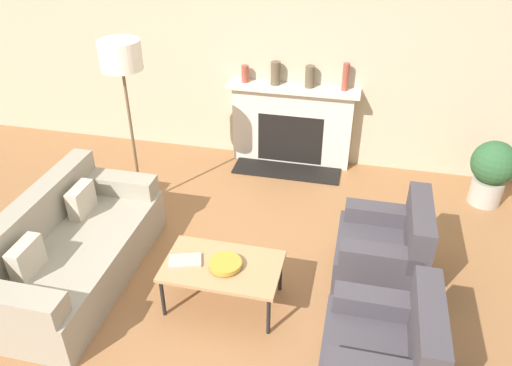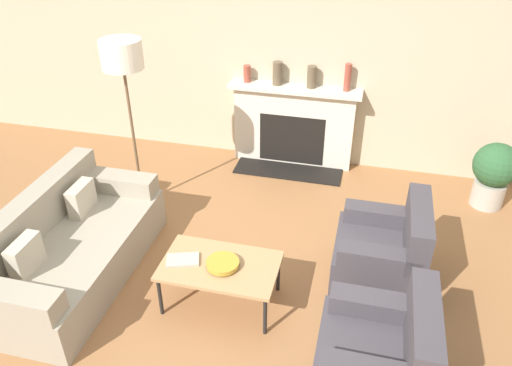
% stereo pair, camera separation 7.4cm
% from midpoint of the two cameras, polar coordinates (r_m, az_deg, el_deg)
% --- Properties ---
extents(ground_plane, '(18.00, 18.00, 0.00)m').
position_cam_midpoint_polar(ground_plane, '(4.32, -4.89, -14.67)').
color(ground_plane, '#99663D').
extents(wall_back, '(18.00, 0.06, 2.90)m').
position_cam_midpoint_polar(wall_back, '(5.98, 2.78, 15.58)').
color(wall_back, '#BCAD8E').
rests_on(wall_back, ground_plane).
extents(fireplace, '(1.57, 0.59, 1.00)m').
position_cam_midpoint_polar(fireplace, '(6.16, 3.74, 6.49)').
color(fireplace, beige).
rests_on(fireplace, ground_plane).
extents(couch, '(0.91, 1.88, 0.78)m').
position_cam_midpoint_polar(couch, '(4.76, -20.92, -7.24)').
color(couch, '#9E937F').
rests_on(couch, ground_plane).
extents(armchair_near, '(0.75, 0.79, 0.82)m').
position_cam_midpoint_polar(armchair_near, '(3.72, 13.70, -18.64)').
color(armchair_near, '#423D42').
rests_on(armchair_near, ground_plane).
extents(armchair_far, '(0.75, 0.79, 0.82)m').
position_cam_midpoint_polar(armchair_far, '(4.54, 14.01, -7.64)').
color(armchair_far, '#423D42').
rests_on(armchair_far, ground_plane).
extents(coffee_table, '(0.96, 0.59, 0.41)m').
position_cam_midpoint_polar(coffee_table, '(4.16, -4.37, -9.65)').
color(coffee_table, tan).
rests_on(coffee_table, ground_plane).
extents(bowl, '(0.27, 0.27, 0.05)m').
position_cam_midpoint_polar(bowl, '(4.09, -4.04, -9.21)').
color(bowl, '#BC8E2D').
rests_on(bowl, coffee_table).
extents(book, '(0.30, 0.24, 0.02)m').
position_cam_midpoint_polar(book, '(4.19, -8.61, -8.79)').
color(book, '#B2A893').
rests_on(book, coffee_table).
extents(floor_lamp, '(0.40, 0.40, 1.82)m').
position_cam_midpoint_polar(floor_lamp, '(5.03, -15.45, 12.57)').
color(floor_lamp, brown).
rests_on(floor_lamp, ground_plane).
extents(mantel_vase_left, '(0.09, 0.09, 0.20)m').
position_cam_midpoint_polar(mantel_vase_left, '(6.05, -1.61, 12.37)').
color(mantel_vase_left, brown).
rests_on(mantel_vase_left, fireplace).
extents(mantel_vase_center_left, '(0.11, 0.11, 0.27)m').
position_cam_midpoint_polar(mantel_vase_center_left, '(5.96, 1.89, 12.42)').
color(mantel_vase_center_left, brown).
rests_on(mantel_vase_center_left, fireplace).
extents(mantel_vase_center_right, '(0.11, 0.11, 0.25)m').
position_cam_midpoint_polar(mantel_vase_center_right, '(5.90, 5.81, 12.00)').
color(mantel_vase_center_right, brown).
rests_on(mantel_vase_center_right, fireplace).
extents(mantel_vase_right, '(0.08, 0.08, 0.32)m').
position_cam_midpoint_polar(mantel_vase_right, '(5.86, 9.85, 11.86)').
color(mantel_vase_right, brown).
rests_on(mantel_vase_right, fireplace).
extents(potted_plant, '(0.47, 0.47, 0.74)m').
position_cam_midpoint_polar(potted_plant, '(5.92, 25.04, 1.37)').
color(potted_plant, '#B2A899').
rests_on(potted_plant, ground_plane).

